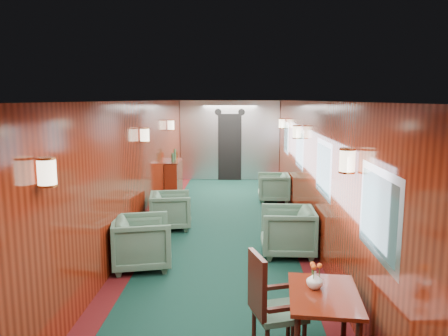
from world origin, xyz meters
name	(u,v)px	position (x,y,z in m)	size (l,w,h in m)	color
room	(222,147)	(0.00, 0.00, 1.63)	(12.00, 12.10, 2.40)	#0C2D23
bulkhead	(230,141)	(0.00, 5.91, 1.18)	(2.98, 0.17, 2.39)	silver
windows_right	(309,157)	(1.49, 0.25, 1.45)	(0.02, 8.60, 0.80)	#ABADB2
wall_sconces	(223,135)	(0.00, 0.57, 1.79)	(2.97, 7.97, 0.25)	#FFEEC6
dining_table	(324,304)	(1.07, -3.41, 0.57)	(0.71, 0.95, 0.67)	#651D0D
side_chair	(269,302)	(0.57, -3.37, 0.56)	(0.57, 0.58, 1.03)	#1A3E30
credenza	(174,178)	(-1.34, 3.44, 0.47)	(0.33, 1.04, 1.21)	#651D0D
flower_vase	(315,280)	(1.00, -3.31, 0.76)	(0.16, 0.16, 0.16)	silver
armchair_left_near	(142,242)	(-1.12, -1.17, 0.38)	(0.80, 0.83, 0.75)	#1A3E30
armchair_left_far	(171,210)	(-1.01, 0.78, 0.35)	(0.74, 0.76, 0.69)	#1A3E30
armchair_right_near	(288,231)	(1.05, -0.57, 0.38)	(0.81, 0.83, 0.76)	#1A3E30
armchair_right_far	(273,187)	(1.11, 3.08, 0.34)	(0.72, 0.74, 0.67)	#1A3E30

